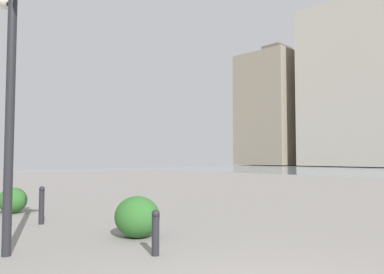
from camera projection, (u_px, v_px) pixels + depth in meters
name	position (u px, v px, depth m)	size (l,w,h in m)	color
building_annex	(360.00, 88.00, 66.00)	(16.54, 15.94, 27.94)	#B2A899
building_highrise	(278.00, 110.00, 77.00)	(11.44, 15.74, 24.70)	gray
lamppost	(11.00, 76.00, 5.93)	(0.98, 0.28, 4.34)	#232328
bollard_near	(156.00, 232.00, 5.83)	(0.13, 0.13, 0.72)	#232328
bollard_mid	(42.00, 204.00, 8.54)	(0.13, 0.13, 0.88)	#232328
shrub_low	(13.00, 200.00, 10.21)	(0.83, 0.75, 0.70)	#2D6628
shrub_round	(137.00, 217.00, 7.14)	(0.93, 0.84, 0.79)	#2D6628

